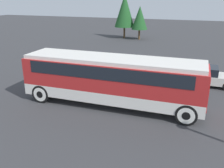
# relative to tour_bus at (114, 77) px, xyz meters

# --- Properties ---
(ground_plane) EXTENTS (120.00, 120.00, 0.00)m
(ground_plane) POSITION_rel_tour_bus_xyz_m (-0.10, -0.00, -1.80)
(ground_plane) COLOR #38383A
(tour_bus) EXTENTS (10.75, 2.65, 2.96)m
(tour_bus) POSITION_rel_tour_bus_xyz_m (0.00, 0.00, 0.00)
(tour_bus) COLOR silver
(tour_bus) RESTS_ON ground_plane
(parked_car_near) EXTENTS (4.45, 1.97, 1.47)m
(parked_car_near) POSITION_rel_tour_bus_xyz_m (-0.92, 5.62, -1.06)
(parked_car_near) COLOR #BCBCC1
(parked_car_near) RESTS_ON ground_plane
(parked_car_mid) EXTENTS (4.19, 1.88, 1.41)m
(parked_car_mid) POSITION_rel_tour_bus_xyz_m (5.13, 5.73, -1.10)
(parked_car_mid) COLOR silver
(parked_car_mid) RESTS_ON ground_plane
(tree_left) EXTENTS (3.09, 3.09, 6.68)m
(tree_left) POSITION_rel_tour_bus_xyz_m (-6.77, 24.77, 2.40)
(tree_left) COLOR brown
(tree_left) RESTS_ON ground_plane
(tree_center) EXTENTS (2.38, 2.38, 4.93)m
(tree_center) POSITION_rel_tour_bus_xyz_m (-4.25, 24.26, 1.41)
(tree_center) COLOR brown
(tree_center) RESTS_ON ground_plane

